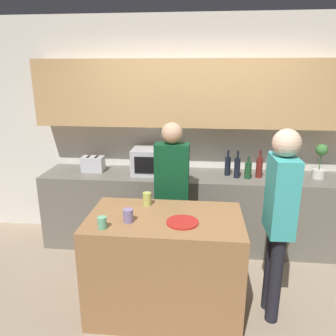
# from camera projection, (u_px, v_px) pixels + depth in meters

# --- Properties ---
(ground_plane) EXTENTS (14.00, 14.00, 0.00)m
(ground_plane) POSITION_uv_depth(u_px,v_px,m) (189.00, 325.00, 2.77)
(ground_plane) COLOR gray
(back_wall) EXTENTS (6.40, 0.40, 2.70)m
(back_wall) POSITION_uv_depth(u_px,v_px,m) (197.00, 117.00, 3.92)
(back_wall) COLOR silver
(back_wall) RESTS_ON ground_plane
(back_counter) EXTENTS (3.60, 0.62, 0.90)m
(back_counter) POSITION_uv_depth(u_px,v_px,m) (194.00, 210.00, 3.97)
(back_counter) COLOR #6B665B
(back_counter) RESTS_ON ground_plane
(kitchen_island) EXTENTS (1.30, 0.75, 0.90)m
(kitchen_island) POSITION_uv_depth(u_px,v_px,m) (165.00, 264.00, 2.86)
(kitchen_island) COLOR #996B42
(kitchen_island) RESTS_ON ground_plane
(microwave) EXTENTS (0.52, 0.39, 0.30)m
(microwave) POSITION_uv_depth(u_px,v_px,m) (155.00, 161.00, 3.87)
(microwave) COLOR #B7BABC
(microwave) RESTS_ON back_counter
(toaster) EXTENTS (0.26, 0.16, 0.18)m
(toaster) POSITION_uv_depth(u_px,v_px,m) (93.00, 164.00, 3.96)
(toaster) COLOR silver
(toaster) RESTS_ON back_counter
(potted_plant) EXTENTS (0.14, 0.14, 0.40)m
(potted_plant) POSITION_uv_depth(u_px,v_px,m) (320.00, 161.00, 3.68)
(potted_plant) COLOR silver
(potted_plant) RESTS_ON back_counter
(bottle_0) EXTENTS (0.07, 0.07, 0.30)m
(bottle_0) POSITION_uv_depth(u_px,v_px,m) (228.00, 166.00, 3.80)
(bottle_0) COLOR black
(bottle_0) RESTS_ON back_counter
(bottle_1) EXTENTS (0.07, 0.07, 0.31)m
(bottle_1) POSITION_uv_depth(u_px,v_px,m) (237.00, 168.00, 3.71)
(bottle_1) COLOR black
(bottle_1) RESTS_ON back_counter
(bottle_2) EXTENTS (0.08, 0.08, 0.26)m
(bottle_2) POSITION_uv_depth(u_px,v_px,m) (248.00, 170.00, 3.69)
(bottle_2) COLOR #194723
(bottle_2) RESTS_ON back_counter
(bottle_3) EXTENTS (0.07, 0.07, 0.32)m
(bottle_3) POSITION_uv_depth(u_px,v_px,m) (259.00, 167.00, 3.72)
(bottle_3) COLOR maroon
(bottle_3) RESTS_ON back_counter
(bottle_4) EXTENTS (0.07, 0.07, 0.32)m
(bottle_4) POSITION_uv_depth(u_px,v_px,m) (269.00, 167.00, 3.72)
(bottle_4) COLOR silver
(bottle_4) RESTS_ON back_counter
(bottle_5) EXTENTS (0.08, 0.08, 0.22)m
(bottle_5) POSITION_uv_depth(u_px,v_px,m) (280.00, 173.00, 3.64)
(bottle_5) COLOR #472814
(bottle_5) RESTS_ON back_counter
(bottle_6) EXTENTS (0.07, 0.07, 0.31)m
(bottle_6) POSITION_uv_depth(u_px,v_px,m) (291.00, 169.00, 3.65)
(bottle_6) COLOR #194723
(bottle_6) RESTS_ON back_counter
(plate_on_island) EXTENTS (0.26, 0.26, 0.01)m
(plate_on_island) POSITION_uv_depth(u_px,v_px,m) (182.00, 222.00, 2.61)
(plate_on_island) COLOR red
(plate_on_island) RESTS_ON kitchen_island
(cup_0) EXTENTS (0.07, 0.07, 0.10)m
(cup_0) POSITION_uv_depth(u_px,v_px,m) (102.00, 223.00, 2.51)
(cup_0) COLOR #66B68C
(cup_0) RESTS_ON kitchen_island
(cup_1) EXTENTS (0.08, 0.08, 0.11)m
(cup_1) POSITION_uv_depth(u_px,v_px,m) (128.00, 216.00, 2.62)
(cup_1) COLOR #8172A4
(cup_1) RESTS_ON kitchen_island
(cup_2) EXTENTS (0.08, 0.08, 0.12)m
(cup_2) POSITION_uv_depth(u_px,v_px,m) (147.00, 199.00, 2.95)
(cup_2) COLOR #B6BE59
(cup_2) RESTS_ON kitchen_island
(person_left) EXTENTS (0.22, 0.34, 1.66)m
(person_left) POSITION_uv_depth(u_px,v_px,m) (280.00, 211.00, 2.64)
(person_left) COLOR black
(person_left) RESTS_ON ground_plane
(person_center) EXTENTS (0.34, 0.21, 1.60)m
(person_center) POSITION_uv_depth(u_px,v_px,m) (172.00, 186.00, 3.32)
(person_center) COLOR black
(person_center) RESTS_ON ground_plane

